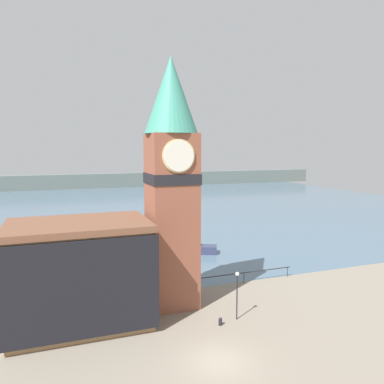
% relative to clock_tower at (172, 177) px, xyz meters
% --- Properties ---
extents(ground_plane, '(160.00, 160.00, 0.00)m').
position_rel_clock_tower_xyz_m(ground_plane, '(0.14, -9.66, -11.41)').
color(ground_plane, gray).
extents(water, '(160.00, 120.00, 0.00)m').
position_rel_clock_tower_xyz_m(water, '(0.14, 62.85, -11.41)').
color(water, slate).
rests_on(water, ground_plane).
extents(far_shoreline, '(180.00, 3.00, 5.00)m').
position_rel_clock_tower_xyz_m(far_shoreline, '(0.14, 102.85, -8.91)').
color(far_shoreline, slate).
rests_on(far_shoreline, water).
extents(pier_railing, '(11.13, 0.08, 1.09)m').
position_rel_clock_tower_xyz_m(pier_railing, '(8.53, 2.60, -10.45)').
color(pier_railing, '#232328').
rests_on(pier_railing, ground_plane).
extents(clock_tower, '(4.53, 4.53, 21.47)m').
position_rel_clock_tower_xyz_m(clock_tower, '(0.00, 0.00, 0.00)').
color(clock_tower, brown).
rests_on(clock_tower, ground_plane).
extents(pier_building, '(10.88, 7.44, 8.18)m').
position_rel_clock_tower_xyz_m(pier_building, '(-7.86, -1.05, -7.30)').
color(pier_building, '#9E754C').
rests_on(pier_building, ground_plane).
extents(boat_near, '(5.42, 3.69, 2.05)m').
position_rel_clock_tower_xyz_m(boat_near, '(7.67, 14.60, -10.65)').
color(boat_near, '#333856').
rests_on(boat_near, water).
extents(mooring_bollard_near, '(0.29, 0.29, 0.63)m').
position_rel_clock_tower_xyz_m(mooring_bollard_near, '(2.36, -5.15, -11.07)').
color(mooring_bollard_near, black).
rests_on(mooring_bollard_near, ground_plane).
extents(lamp_post, '(0.32, 0.32, 3.97)m').
position_rel_clock_tower_xyz_m(lamp_post, '(4.04, -4.66, -8.64)').
color(lamp_post, black).
rests_on(lamp_post, ground_plane).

